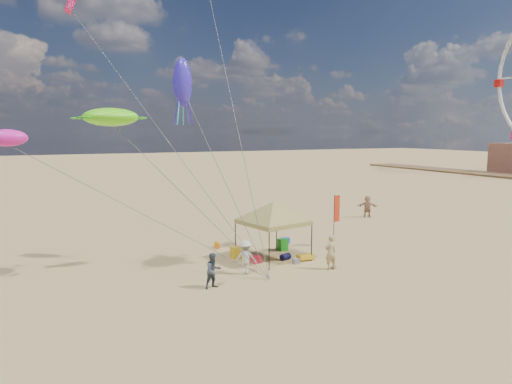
# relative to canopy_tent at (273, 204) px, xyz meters

# --- Properties ---
(ground) EXTENTS (280.00, 280.00, 0.00)m
(ground) POSITION_rel_canopy_tent_xyz_m (-1.42, -3.71, -3.16)
(ground) COLOR tan
(ground) RESTS_ON ground
(canopy_tent) EXTENTS (6.03, 6.03, 3.79)m
(canopy_tent) POSITION_rel_canopy_tent_xyz_m (0.00, 0.00, 0.00)
(canopy_tent) COLOR black
(canopy_tent) RESTS_ON ground
(feather_flag) EXTENTS (0.50, 0.13, 3.29)m
(feather_flag) POSITION_rel_canopy_tent_xyz_m (4.92, 0.90, -0.97)
(feather_flag) COLOR black
(feather_flag) RESTS_ON ground
(cooler_red) EXTENTS (0.54, 0.38, 0.38)m
(cooler_red) POSITION_rel_canopy_tent_xyz_m (-1.19, -0.23, -2.97)
(cooler_red) COLOR red
(cooler_red) RESTS_ON ground
(cooler_blue) EXTENTS (0.54, 0.38, 0.38)m
(cooler_blue) POSITION_rel_canopy_tent_xyz_m (2.47, 3.00, -2.97)
(cooler_blue) COLOR blue
(cooler_blue) RESTS_ON ground
(bag_navy) EXTENTS (0.69, 0.54, 0.36)m
(bag_navy) POSITION_rel_canopy_tent_xyz_m (0.57, -0.40, -2.98)
(bag_navy) COLOR #0C0C35
(bag_navy) RESTS_ON ground
(bag_orange) EXTENTS (0.54, 0.69, 0.36)m
(bag_orange) POSITION_rel_canopy_tent_xyz_m (-1.89, 3.84, -2.98)
(bag_orange) COLOR orange
(bag_orange) RESTS_ON ground
(chair_green) EXTENTS (0.50, 0.50, 0.70)m
(chair_green) POSITION_rel_canopy_tent_xyz_m (1.48, 1.53, -2.81)
(chair_green) COLOR #1B971C
(chair_green) RESTS_ON ground
(chair_yellow) EXTENTS (0.50, 0.50, 0.70)m
(chair_yellow) POSITION_rel_canopy_tent_xyz_m (-1.88, 1.00, -2.81)
(chair_yellow) COLOR yellow
(chair_yellow) RESTS_ON ground
(crate_grey) EXTENTS (0.34, 0.30, 0.28)m
(crate_grey) POSITION_rel_canopy_tent_xyz_m (0.70, -1.35, -3.02)
(crate_grey) COLOR slate
(crate_grey) RESTS_ON ground
(beach_cart) EXTENTS (0.90, 0.50, 0.24)m
(beach_cart) POSITION_rel_canopy_tent_xyz_m (1.53, -0.99, -2.96)
(beach_cart) COLOR gold
(beach_cart) RESTS_ON ground
(person_near_a) EXTENTS (0.70, 0.49, 1.85)m
(person_near_a) POSITION_rel_canopy_tent_xyz_m (1.76, -3.05, -2.23)
(person_near_a) COLOR tan
(person_near_a) RESTS_ON ground
(person_near_b) EXTENTS (0.91, 0.77, 1.66)m
(person_near_b) POSITION_rel_canopy_tent_xyz_m (-4.77, -3.12, -2.33)
(person_near_b) COLOR #39424E
(person_near_b) RESTS_ON ground
(person_near_c) EXTENTS (1.28, 1.04, 1.73)m
(person_near_c) POSITION_rel_canopy_tent_xyz_m (-2.55, -1.82, -2.29)
(person_near_c) COLOR beige
(person_near_c) RESTS_ON ground
(person_far_c) EXTENTS (1.70, 1.45, 1.84)m
(person_far_c) POSITION_rel_canopy_tent_xyz_m (13.28, 8.04, -2.24)
(person_far_c) COLOR tan
(person_far_c) RESTS_ON ground
(turtle_kite) EXTENTS (2.72, 2.25, 0.85)m
(turtle_kite) POSITION_rel_canopy_tent_xyz_m (-8.56, 0.09, 4.67)
(turtle_kite) COLOR #67FA16
(turtle_kite) RESTS_ON ground
(fish_kite) EXTENTS (1.98, 1.33, 0.80)m
(fish_kite) POSITION_rel_canopy_tent_xyz_m (-12.96, 2.03, 3.71)
(fish_kite) COLOR #EF1CA8
(fish_kite) RESTS_ON ground
(squid_kite) EXTENTS (1.13, 1.13, 2.58)m
(squid_kite) POSITION_rel_canopy_tent_xyz_m (-4.57, 1.71, 6.56)
(squid_kite) COLOR #3725C9
(squid_kite) RESTS_ON ground
(stunt_kite_pink) EXTENTS (0.95, 1.32, 1.11)m
(stunt_kite_pink) POSITION_rel_canopy_tent_xyz_m (-9.14, 10.42, 12.07)
(stunt_kite_pink) COLOR #CE1742
(stunt_kite_pink) RESTS_ON ground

